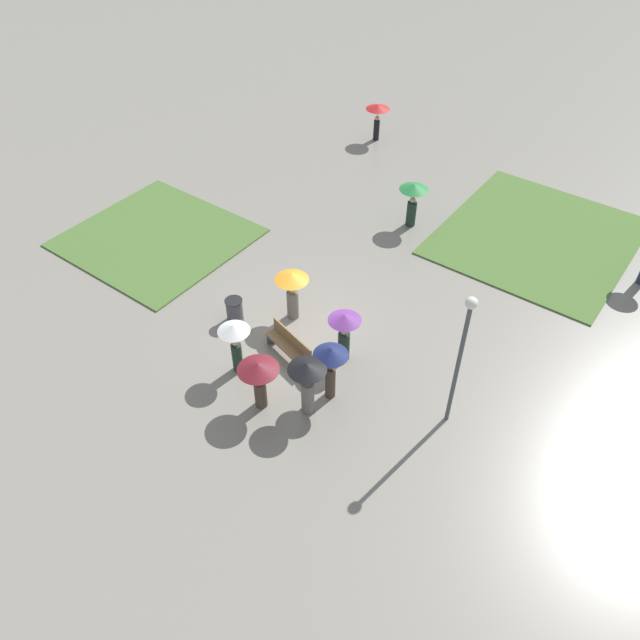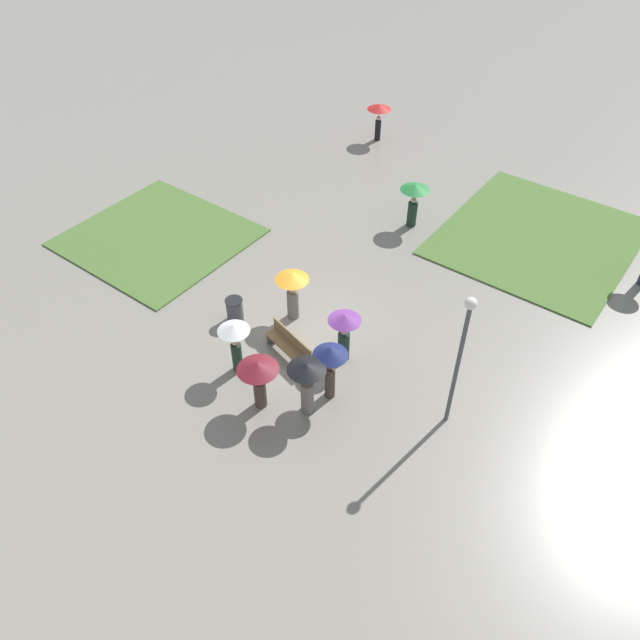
{
  "view_description": "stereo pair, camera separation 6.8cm",
  "coord_description": "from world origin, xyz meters",
  "px_view_note": "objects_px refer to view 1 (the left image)",
  "views": [
    {
      "loc": [
        9.43,
        -11.66,
        14.17
      ],
      "look_at": [
        0.93,
        -0.14,
        0.97
      ],
      "focal_mm": 35.0,
      "sensor_mm": 36.0,
      "label": 1
    },
    {
      "loc": [
        9.48,
        -11.62,
        14.17
      ],
      "look_at": [
        0.93,
        -0.14,
        0.97
      ],
      "focal_mm": 35.0,
      "sensor_mm": 36.0,
      "label": 2
    }
  ],
  "objects_px": {
    "trash_bin": "(235,310)",
    "crowd_person_purple": "(344,328)",
    "lone_walker_far_path": "(378,113)",
    "park_bench": "(290,345)",
    "lone_walker_mid_plaza": "(413,197)",
    "lamp_post": "(462,347)",
    "crowd_person_black": "(307,379)",
    "crowd_person_orange": "(292,287)",
    "crowd_person_navy": "(331,360)",
    "crowd_person_maroon": "(259,374)",
    "crowd_person_white": "(235,338)"
  },
  "relations": [
    {
      "from": "crowd_person_orange",
      "to": "lone_walker_far_path",
      "type": "distance_m",
      "value": 13.37
    },
    {
      "from": "crowd_person_black",
      "to": "crowd_person_maroon",
      "type": "distance_m",
      "value": 1.38
    },
    {
      "from": "crowd_person_navy",
      "to": "trash_bin",
      "type": "bearing_deg",
      "value": 14.59
    },
    {
      "from": "crowd_person_navy",
      "to": "lone_walker_far_path",
      "type": "height_order",
      "value": "crowd_person_navy"
    },
    {
      "from": "trash_bin",
      "to": "lamp_post",
      "type": "bearing_deg",
      "value": 3.54
    },
    {
      "from": "crowd_person_purple",
      "to": "crowd_person_white",
      "type": "xyz_separation_m",
      "value": [
        -2.32,
        -2.33,
        0.07
      ]
    },
    {
      "from": "lamp_post",
      "to": "lone_walker_far_path",
      "type": "bearing_deg",
      "value": 129.36
    },
    {
      "from": "lone_walker_far_path",
      "to": "lone_walker_mid_plaza",
      "type": "bearing_deg",
      "value": 161.53
    },
    {
      "from": "crowd_person_black",
      "to": "lone_walker_mid_plaza",
      "type": "xyz_separation_m",
      "value": [
        -2.45,
        10.02,
        -0.04
      ]
    },
    {
      "from": "trash_bin",
      "to": "crowd_person_orange",
      "type": "height_order",
      "value": "crowd_person_orange"
    },
    {
      "from": "lamp_post",
      "to": "lone_walker_far_path",
      "type": "relative_size",
      "value": 2.6
    },
    {
      "from": "crowd_person_purple",
      "to": "lone_walker_mid_plaza",
      "type": "distance_m",
      "value": 7.95
    },
    {
      "from": "crowd_person_navy",
      "to": "lone_walker_far_path",
      "type": "xyz_separation_m",
      "value": [
        -7.74,
        14.59,
        -0.12
      ]
    },
    {
      "from": "lamp_post",
      "to": "trash_bin",
      "type": "relative_size",
      "value": 5.26
    },
    {
      "from": "crowd_person_navy",
      "to": "lone_walker_mid_plaza",
      "type": "height_order",
      "value": "crowd_person_navy"
    },
    {
      "from": "trash_bin",
      "to": "crowd_person_orange",
      "type": "bearing_deg",
      "value": 41.68
    },
    {
      "from": "lamp_post",
      "to": "crowd_person_orange",
      "type": "bearing_deg",
      "value": 172.57
    },
    {
      "from": "crowd_person_white",
      "to": "crowd_person_maroon",
      "type": "height_order",
      "value": "crowd_person_white"
    },
    {
      "from": "trash_bin",
      "to": "lone_walker_mid_plaza",
      "type": "height_order",
      "value": "lone_walker_mid_plaza"
    },
    {
      "from": "crowd_person_black",
      "to": "lone_walker_far_path",
      "type": "relative_size",
      "value": 1.1
    },
    {
      "from": "crowd_person_purple",
      "to": "crowd_person_black",
      "type": "xyz_separation_m",
      "value": [
        0.38,
        -2.34,
        0.08
      ]
    },
    {
      "from": "crowd_person_maroon",
      "to": "crowd_person_black",
      "type": "bearing_deg",
      "value": -31.16
    },
    {
      "from": "lone_walker_mid_plaza",
      "to": "park_bench",
      "type": "bearing_deg",
      "value": -70.09
    },
    {
      "from": "lone_walker_far_path",
      "to": "park_bench",
      "type": "bearing_deg",
      "value": 140.64
    },
    {
      "from": "park_bench",
      "to": "trash_bin",
      "type": "height_order",
      "value": "park_bench"
    },
    {
      "from": "park_bench",
      "to": "crowd_person_purple",
      "type": "relative_size",
      "value": 1.07
    },
    {
      "from": "lamp_post",
      "to": "trash_bin",
      "type": "xyz_separation_m",
      "value": [
        -7.66,
        -0.47,
        -2.48
      ]
    },
    {
      "from": "lamp_post",
      "to": "crowd_person_black",
      "type": "relative_size",
      "value": 2.35
    },
    {
      "from": "lamp_post",
      "to": "crowd_person_maroon",
      "type": "xyz_separation_m",
      "value": [
        -4.6,
        -2.75,
        -1.6
      ]
    },
    {
      "from": "lamp_post",
      "to": "crowd_person_black",
      "type": "distance_m",
      "value": 4.28
    },
    {
      "from": "lamp_post",
      "to": "crowd_person_orange",
      "type": "height_order",
      "value": "lamp_post"
    },
    {
      "from": "crowd_person_navy",
      "to": "lone_walker_mid_plaza",
      "type": "distance_m",
      "value": 9.54
    },
    {
      "from": "lone_walker_far_path",
      "to": "trash_bin",
      "type": "bearing_deg",
      "value": 131.57
    },
    {
      "from": "trash_bin",
      "to": "lone_walker_far_path",
      "type": "distance_m",
      "value": 14.21
    },
    {
      "from": "park_bench",
      "to": "crowd_person_navy",
      "type": "xyz_separation_m",
      "value": [
        1.96,
        -0.56,
        1.01
      ]
    },
    {
      "from": "park_bench",
      "to": "crowd_person_navy",
      "type": "distance_m",
      "value": 2.28
    },
    {
      "from": "trash_bin",
      "to": "crowd_person_purple",
      "type": "height_order",
      "value": "crowd_person_purple"
    },
    {
      "from": "crowd_person_maroon",
      "to": "lone_walker_far_path",
      "type": "xyz_separation_m",
      "value": [
        -6.34,
        16.07,
        0.06
      ]
    },
    {
      "from": "trash_bin",
      "to": "lone_walker_far_path",
      "type": "relative_size",
      "value": 0.49
    },
    {
      "from": "crowd_person_orange",
      "to": "lone_walker_mid_plaza",
      "type": "xyz_separation_m",
      "value": [
        0.39,
        7.1,
        -0.0
      ]
    },
    {
      "from": "crowd_person_black",
      "to": "lone_walker_far_path",
      "type": "xyz_separation_m",
      "value": [
        -7.55,
        15.43,
        0.03
      ]
    },
    {
      "from": "crowd_person_navy",
      "to": "lone_walker_far_path",
      "type": "bearing_deg",
      "value": -37.48
    },
    {
      "from": "lone_walker_mid_plaza",
      "to": "crowd_person_orange",
      "type": "bearing_deg",
      "value": -77.72
    },
    {
      "from": "park_bench",
      "to": "lamp_post",
      "type": "xyz_separation_m",
      "value": [
        5.15,
        0.7,
        2.44
      ]
    },
    {
      "from": "crowd_person_purple",
      "to": "lone_walker_mid_plaza",
      "type": "xyz_separation_m",
      "value": [
        -2.07,
        7.67,
        0.04
      ]
    },
    {
      "from": "trash_bin",
      "to": "lone_walker_far_path",
      "type": "xyz_separation_m",
      "value": [
        -3.27,
        13.8,
        0.94
      ]
    },
    {
      "from": "park_bench",
      "to": "crowd_person_navy",
      "type": "bearing_deg",
      "value": -0.95
    },
    {
      "from": "crowd_person_navy",
      "to": "crowd_person_maroon",
      "type": "distance_m",
      "value": 2.05
    },
    {
      "from": "crowd_person_purple",
      "to": "crowd_person_maroon",
      "type": "height_order",
      "value": "crowd_person_purple"
    },
    {
      "from": "crowd_person_maroon",
      "to": "crowd_person_orange",
      "type": "relative_size",
      "value": 0.94
    }
  ]
}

